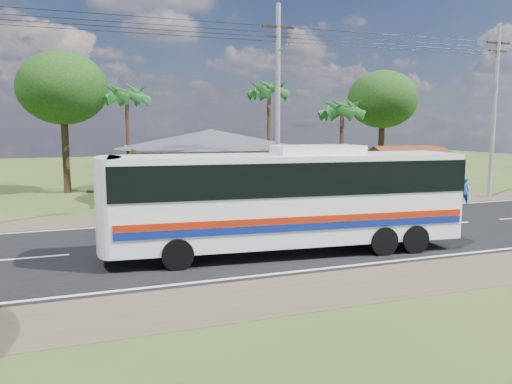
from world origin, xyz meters
TOP-DOWN VIEW (x-y plane):
  - ground at (0.00, 0.00)m, footprint 120.00×120.00m
  - road at (0.00, 0.00)m, footprint 120.00×16.00m
  - house at (1.00, 13.00)m, footprint 12.40×10.00m
  - waiting_shed at (13.00, 8.50)m, footprint 5.20×4.48m
  - concrete_barrier at (12.00, 5.60)m, footprint 7.00×0.30m
  - utility_poles at (2.67, 6.49)m, footprint 32.80×2.22m
  - palm_near at (9.50, 11.00)m, footprint 2.80×2.80m
  - palm_mid at (6.00, 15.50)m, footprint 2.80×2.80m
  - palm_far at (-4.00, 16.00)m, footprint 2.80×2.80m
  - tree_behind_house at (-8.00, 18.00)m, footprint 6.00×6.00m
  - tree_behind_shed at (16.00, 16.00)m, footprint 5.60×5.60m
  - coach_bus at (-0.15, -2.35)m, footprint 12.81×3.83m
  - motorcycle at (5.48, 7.34)m, footprint 2.07×1.09m
  - person at (13.87, 4.27)m, footprint 0.71×0.60m

SIDE VIEW (x-z plane):
  - ground at x=0.00m, z-range 0.00..0.00m
  - road at x=0.00m, z-range -0.01..0.02m
  - concrete_barrier at x=12.00m, z-range 0.00..0.90m
  - motorcycle at x=5.48m, z-range 0.00..1.03m
  - person at x=13.87m, z-range 0.00..1.65m
  - coach_bus at x=-0.15m, z-range 0.28..4.20m
  - house at x=1.00m, z-range 0.14..5.14m
  - waiting_shed at x=13.00m, z-range 1.05..4.40m
  - palm_near at x=9.50m, z-range 2.36..9.06m
  - utility_poles at x=2.67m, z-range 0.27..11.27m
  - palm_far at x=-4.00m, z-range 2.83..10.53m
  - tree_behind_shed at x=16.00m, z-range 2.17..11.19m
  - tree_behind_house at x=-8.00m, z-range 2.31..11.92m
  - palm_mid at x=6.00m, z-range 3.06..11.26m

